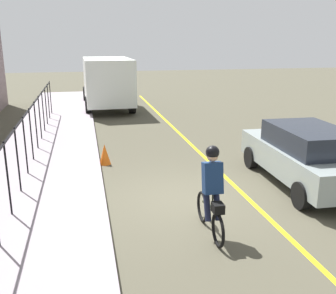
{
  "coord_description": "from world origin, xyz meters",
  "views": [
    {
      "loc": [
        -8.41,
        2.15,
        3.73
      ],
      "look_at": [
        1.18,
        0.07,
        1.0
      ],
      "focal_mm": 41.35,
      "sensor_mm": 36.0,
      "label": 1
    }
  ],
  "objects_px": {
    "box_truck_background": "(107,80)",
    "traffic_cone_near": "(105,154)",
    "patrol_sedan": "(305,154)",
    "cyclist_lead": "(212,192)"
  },
  "relations": [
    {
      "from": "cyclist_lead",
      "to": "traffic_cone_near",
      "type": "xyz_separation_m",
      "value": [
        4.99,
        1.77,
        -0.59
      ]
    },
    {
      "from": "box_truck_background",
      "to": "traffic_cone_near",
      "type": "height_order",
      "value": "box_truck_background"
    },
    {
      "from": "box_truck_background",
      "to": "traffic_cone_near",
      "type": "bearing_deg",
      "value": 174.79
    },
    {
      "from": "patrol_sedan",
      "to": "traffic_cone_near",
      "type": "xyz_separation_m",
      "value": [
        2.84,
        5.07,
        -0.5
      ]
    },
    {
      "from": "patrol_sedan",
      "to": "traffic_cone_near",
      "type": "height_order",
      "value": "patrol_sedan"
    },
    {
      "from": "cyclist_lead",
      "to": "box_truck_background",
      "type": "relative_size",
      "value": 0.27
    },
    {
      "from": "patrol_sedan",
      "to": "box_truck_background",
      "type": "distance_m",
      "value": 13.8
    },
    {
      "from": "cyclist_lead",
      "to": "traffic_cone_near",
      "type": "distance_m",
      "value": 5.33
    },
    {
      "from": "cyclist_lead",
      "to": "box_truck_background",
      "type": "xyz_separation_m",
      "value": [
        15.24,
        1.02,
        0.64
      ]
    },
    {
      "from": "traffic_cone_near",
      "to": "cyclist_lead",
      "type": "bearing_deg",
      "value": -160.44
    }
  ]
}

